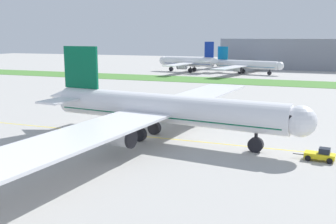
# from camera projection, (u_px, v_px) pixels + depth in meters

# --- Properties ---
(ground_plane) EXTENTS (600.00, 600.00, 0.00)m
(ground_plane) POSITION_uv_depth(u_px,v_px,m) (145.00, 137.00, 76.24)
(ground_plane) COLOR #ADAAA5
(ground_plane) RESTS_ON ground
(apron_taxi_line) EXTENTS (280.00, 0.36, 0.01)m
(apron_taxi_line) POSITION_uv_depth(u_px,v_px,m) (145.00, 137.00, 76.40)
(apron_taxi_line) COLOR yellow
(apron_taxi_line) RESTS_ON ground
(grass_median_strip) EXTENTS (320.00, 24.00, 0.10)m
(grass_median_strip) POSITION_uv_depth(u_px,v_px,m) (239.00, 81.00, 169.98)
(grass_median_strip) COLOR #4C8438
(grass_median_strip) RESTS_ON ground
(airliner_foreground) EXTENTS (55.45, 88.98, 17.36)m
(airliner_foreground) POSITION_uv_depth(u_px,v_px,m) (160.00, 109.00, 73.31)
(airliner_foreground) COLOR white
(airliner_foreground) RESTS_ON ground
(pushback_tug) EXTENTS (6.43, 2.85, 2.12)m
(pushback_tug) POSITION_uv_depth(u_px,v_px,m) (321.00, 155.00, 61.41)
(pushback_tug) COLOR yellow
(pushback_tug) RESTS_ON ground
(ground_crew_wingwalker_port) EXTENTS (0.46, 0.52, 1.72)m
(ground_crew_wingwalker_port) POSITION_uv_depth(u_px,v_px,m) (105.00, 130.00, 77.16)
(ground_crew_wingwalker_port) COLOR black
(ground_crew_wingwalker_port) RESTS_ON ground
(service_truck_fuel_bowser) EXTENTS (6.32, 4.33, 2.65)m
(service_truck_fuel_bowser) POSITION_uv_depth(u_px,v_px,m) (145.00, 100.00, 112.04)
(service_truck_fuel_bowser) COLOR #33478C
(service_truck_fuel_bowser) RESTS_ON ground
(parked_airliner_far_left) EXTENTS (37.33, 56.48, 16.55)m
(parked_airliner_far_left) POSITION_uv_depth(u_px,v_px,m) (189.00, 62.00, 213.89)
(parked_airliner_far_left) COLOR white
(parked_airliner_far_left) RESTS_ON ground
(parked_airliner_far_centre) EXTENTS (39.82, 63.34, 13.98)m
(parked_airliner_far_centre) POSITION_uv_depth(u_px,v_px,m) (245.00, 65.00, 203.99)
(parked_airliner_far_centre) COLOR white
(parked_airliner_far_centre) RESTS_ON ground
(terminal_building) EXTENTS (108.60, 20.00, 18.00)m
(terminal_building) POSITION_uv_depth(u_px,v_px,m) (315.00, 54.00, 228.63)
(terminal_building) COLOR gray
(terminal_building) RESTS_ON ground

